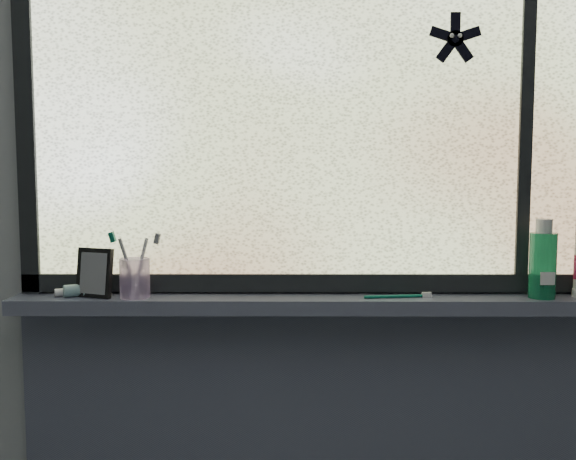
{
  "coord_description": "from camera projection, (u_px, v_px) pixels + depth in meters",
  "views": [
    {
      "loc": [
        -0.04,
        -0.51,
        1.36
      ],
      "look_at": [
        -0.05,
        1.05,
        1.22
      ],
      "focal_mm": 40.0,
      "sensor_mm": 36.0,
      "label": 1
    }
  ],
  "objects": [
    {
      "name": "wall_back",
      "position": [
        307.0,
        211.0,
        1.81
      ],
      "size": [
        3.0,
        0.01,
        2.5
      ],
      "primitive_type": "cube",
      "color": "#9EA3A8",
      "rests_on": "ground"
    },
    {
      "name": "mouthwash_bottle",
      "position": [
        543.0,
        259.0,
        1.73
      ],
      "size": [
        0.09,
        0.09,
        0.18
      ],
      "primitive_type": "cylinder",
      "rotation": [
        0.0,
        0.0,
        -0.39
      ],
      "color": "#1B8E5B",
      "rests_on": "windowsill"
    },
    {
      "name": "windowsill",
      "position": [
        307.0,
        304.0,
        1.76
      ],
      "size": [
        1.62,
        0.14,
        0.04
      ],
      "primitive_type": "cube",
      "color": "#4E5368",
      "rests_on": "wall_back"
    },
    {
      "name": "toothbrush_cup",
      "position": [
        135.0,
        278.0,
        1.74
      ],
      "size": [
        0.08,
        0.08,
        0.11
      ],
      "primitive_type": "cylinder",
      "rotation": [
        0.0,
        0.0,
        0.0
      ],
      "color": "#CDAFE8",
      "rests_on": "windowsill"
    },
    {
      "name": "toothbrush_lying",
      "position": [
        394.0,
        296.0,
        1.74
      ],
      "size": [
        0.2,
        0.04,
        0.01
      ],
      "primitive_type": null,
      "rotation": [
        0.0,
        0.0,
        0.12
      ],
      "color": "#0B664E",
      "rests_on": "windowsill"
    },
    {
      "name": "frame_bottom",
      "position": [
        307.0,
        283.0,
        1.81
      ],
      "size": [
        1.6,
        0.03,
        0.05
      ],
      "primitive_type": "cube",
      "color": "black",
      "rests_on": "windowsill"
    },
    {
      "name": "starfish_sticker",
      "position": [
        455.0,
        39.0,
        1.73
      ],
      "size": [
        0.15,
        0.02,
        0.15
      ],
      "primitive_type": null,
      "color": "black",
      "rests_on": "window_pane"
    },
    {
      "name": "frame_mullion",
      "position": [
        526.0,
        110.0,
        1.76
      ],
      "size": [
        0.03,
        0.03,
        1.0
      ],
      "primitive_type": "cube",
      "color": "black",
      "rests_on": "wall_back"
    },
    {
      "name": "vanity_mirror",
      "position": [
        95.0,
        273.0,
        1.75
      ],
      "size": [
        0.12,
        0.09,
        0.13
      ],
      "primitive_type": "cube",
      "rotation": [
        0.0,
        0.0,
        -0.37
      ],
      "color": "black",
      "rests_on": "windowsill"
    },
    {
      "name": "toothpaste_tube",
      "position": [
        82.0,
        290.0,
        1.76
      ],
      "size": [
        0.19,
        0.11,
        0.03
      ],
      "primitive_type": null,
      "rotation": [
        0.0,
        0.0,
        0.42
      ],
      "color": "silver",
      "rests_on": "windowsill"
    },
    {
      "name": "frame_left",
      "position": [
        26.0,
        110.0,
        1.76
      ],
      "size": [
        0.05,
        0.03,
        1.1
      ],
      "primitive_type": "cube",
      "color": "black",
      "rests_on": "wall_back"
    },
    {
      "name": "window_pane",
      "position": [
        307.0,
        110.0,
        1.77
      ],
      "size": [
        1.5,
        0.01,
        1.0
      ],
      "primitive_type": "cube",
      "color": "silver",
      "rests_on": "wall_back"
    }
  ]
}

